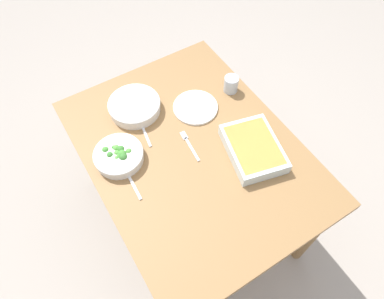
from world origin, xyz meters
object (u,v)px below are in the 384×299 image
(stew_bowl, at_px, (134,106))
(spoon_by_broccoli, at_px, (130,178))
(baking_dish, at_px, (253,148))
(side_plate, at_px, (195,107))
(spoon_by_stew, at_px, (143,128))
(drink_cup, at_px, (231,85))
(fork_on_table, at_px, (189,144))
(broccoli_bowl, at_px, (119,155))

(stew_bowl, height_order, spoon_by_broccoli, stew_bowl)
(baking_dish, distance_m, side_plate, 0.37)
(spoon_by_stew, bearing_deg, drink_cup, -91.97)
(spoon_by_stew, relative_size, fork_on_table, 0.99)
(baking_dish, xyz_separation_m, spoon_by_broccoli, (0.17, 0.53, -0.03))
(spoon_by_broccoli, bearing_deg, stew_bowl, -30.14)
(baking_dish, distance_m, drink_cup, 0.39)
(stew_bowl, distance_m, fork_on_table, 0.33)
(baking_dish, height_order, drink_cup, drink_cup)
(stew_bowl, xyz_separation_m, spoon_by_stew, (-0.12, 0.02, -0.03))
(broccoli_bowl, xyz_separation_m, fork_on_table, (-0.09, -0.30, -0.03))
(stew_bowl, distance_m, spoon_by_stew, 0.13)
(broccoli_bowl, relative_size, side_plate, 1.01)
(broccoli_bowl, distance_m, drink_cup, 0.66)
(stew_bowl, height_order, broccoli_bowl, broccoli_bowl)
(spoon_by_broccoli, bearing_deg, spoon_by_stew, -39.28)
(broccoli_bowl, xyz_separation_m, baking_dish, (-0.28, -0.52, 0.00))
(spoon_by_broccoli, xyz_separation_m, fork_on_table, (0.02, -0.31, -0.00))
(side_plate, bearing_deg, broccoli_bowl, 99.27)
(spoon_by_stew, bearing_deg, spoon_by_broccoli, 140.72)
(baking_dish, height_order, spoon_by_stew, baking_dish)
(broccoli_bowl, height_order, fork_on_table, broccoli_bowl)
(side_plate, bearing_deg, baking_dish, -167.19)
(baking_dish, relative_size, drink_cup, 4.05)
(baking_dish, bearing_deg, stew_bowl, 34.07)
(spoon_by_stew, bearing_deg, side_plate, -95.00)
(baking_dish, relative_size, side_plate, 1.56)
(broccoli_bowl, bearing_deg, stew_bowl, -40.61)
(broccoli_bowl, xyz_separation_m, side_plate, (0.07, -0.44, -0.02))
(spoon_by_stew, xyz_separation_m, spoon_by_broccoli, (-0.21, 0.17, 0.00))
(stew_bowl, relative_size, side_plate, 1.15)
(drink_cup, xyz_separation_m, spoon_by_broccoli, (-0.19, 0.67, -0.03))
(stew_bowl, relative_size, spoon_by_broccoli, 1.44)
(drink_cup, relative_size, spoon_by_stew, 0.48)
(broccoli_bowl, bearing_deg, drink_cup, -83.10)
(drink_cup, distance_m, fork_on_table, 0.40)
(stew_bowl, bearing_deg, side_plate, -119.36)
(stew_bowl, bearing_deg, drink_cup, -106.22)
(baking_dish, bearing_deg, broccoli_bowl, 61.66)
(stew_bowl, distance_m, side_plate, 0.30)
(spoon_by_stew, height_order, fork_on_table, spoon_by_stew)
(side_plate, distance_m, spoon_by_stew, 0.28)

